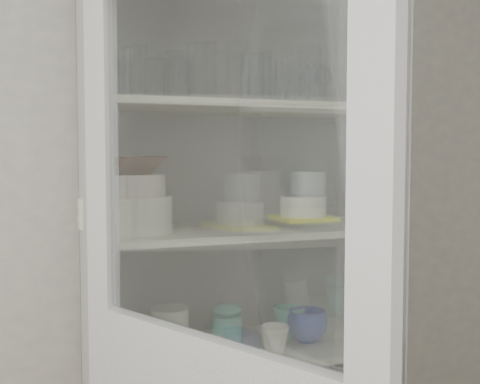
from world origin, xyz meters
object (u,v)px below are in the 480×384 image
object	(u,v)px
goblet_2	(308,87)
yellow_trivet	(303,218)
goblet_3	(322,86)
plate_stack_front	(131,214)
mug_blue	(307,325)
goblet_1	(181,80)
mug_teal	(289,322)
grey_bowl_stack	(308,197)
measuring_cups	(175,352)
cream_bowl	(130,185)
goblet_0	(108,80)
white_canister	(170,330)
glass_platter	(303,223)
white_ramekin	(303,206)
mug_white	(275,339)
pantry_cabinet	(234,317)
terracotta_bowl	(130,165)
plate_stack_back	(110,213)
teal_jar	(227,327)

from	to	relation	value
goblet_2	yellow_trivet	xyz separation A→B (m)	(-0.08, -0.13, -0.45)
goblet_3	plate_stack_front	bearing A→B (deg)	-171.28
yellow_trivet	mug_blue	xyz separation A→B (m)	(0.02, 0.00, -0.37)
mug_blue	goblet_3	bearing A→B (deg)	50.34
goblet_1	goblet_3	size ratio (longest dim) A/B	1.05
goblet_1	mug_teal	world-z (taller)	goblet_1
grey_bowl_stack	measuring_cups	world-z (taller)	grey_bowl_stack
cream_bowl	goblet_0	bearing A→B (deg)	106.20
cream_bowl	grey_bowl_stack	size ratio (longest dim) A/B	1.19
goblet_0	grey_bowl_stack	world-z (taller)	goblet_0
grey_bowl_stack	white_canister	world-z (taller)	grey_bowl_stack
glass_platter	white_ramekin	world-z (taller)	white_ramekin
yellow_trivet	mug_white	bearing A→B (deg)	-150.64
white_ramekin	glass_platter	bearing A→B (deg)	0.00
mug_blue	mug_teal	bearing A→B (deg)	121.38
white_canister	mug_blue	bearing A→B (deg)	-6.12
pantry_cabinet	white_canister	xyz separation A→B (m)	(-0.24, -0.05, -0.01)
goblet_1	terracotta_bowl	bearing A→B (deg)	-145.06
plate_stack_front	white_canister	bearing A→B (deg)	15.58
plate_stack_front	cream_bowl	size ratio (longest dim) A/B	1.21
goblet_2	yellow_trivet	distance (m)	0.48
mug_teal	white_canister	xyz separation A→B (m)	(-0.43, -0.02, 0.02)
plate_stack_back	measuring_cups	size ratio (longest dim) A/B	2.30
goblet_0	plate_stack_front	distance (m)	0.45
teal_jar	measuring_cups	bearing A→B (deg)	-161.14
goblet_1	plate_stack_front	bearing A→B (deg)	-145.06
plate_stack_back	mug_white	distance (m)	0.67
goblet_3	terracotta_bowl	xyz separation A→B (m)	(-0.71, -0.11, -0.28)
goblet_3	cream_bowl	world-z (taller)	goblet_3
plate_stack_back	glass_platter	xyz separation A→B (m)	(0.62, -0.16, -0.04)
goblet_0	yellow_trivet	size ratio (longest dim) A/B	0.87
goblet_1	cream_bowl	xyz separation A→B (m)	(-0.20, -0.14, -0.34)
goblet_2	terracotta_bowl	world-z (taller)	goblet_2
plate_stack_back	goblet_1	bearing A→B (deg)	-1.73
goblet_1	terracotta_bowl	size ratio (longest dim) A/B	0.78
grey_bowl_stack	cream_bowl	bearing A→B (deg)	-176.45
white_ramekin	teal_jar	xyz separation A→B (m)	(-0.25, 0.06, -0.41)
goblet_0	mug_white	bearing A→B (deg)	-26.25
goblet_3	white_ramekin	bearing A→B (deg)	-136.83
plate_stack_front	glass_platter	distance (m)	0.58
terracotta_bowl	yellow_trivet	bearing A→B (deg)	-1.54
cream_bowl	mug_white	distance (m)	0.67
yellow_trivet	measuring_cups	world-z (taller)	yellow_trivet
goblet_2	teal_jar	bearing A→B (deg)	-167.40
pantry_cabinet	terracotta_bowl	distance (m)	0.65
plate_stack_front	mug_white	bearing A→B (deg)	-11.63
cream_bowl	teal_jar	distance (m)	0.59
white_ramekin	teal_jar	distance (m)	0.48
white_canister	measuring_cups	bearing A→B (deg)	-87.20
grey_bowl_stack	measuring_cups	distance (m)	0.68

